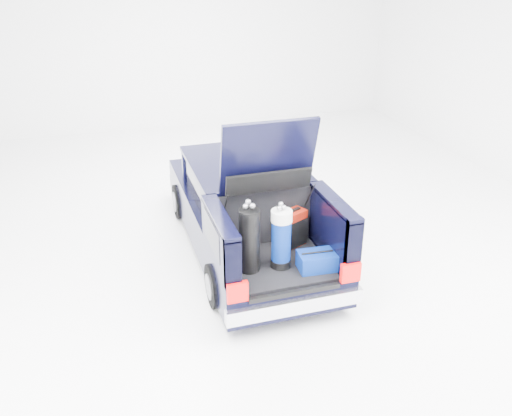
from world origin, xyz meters
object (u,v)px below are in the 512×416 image
object	(u,v)px
red_suitcase	(294,228)
blue_golf_bag	(281,238)
black_golf_bag	(249,240)
blue_duffel	(317,261)
car	(245,208)

from	to	relation	value
red_suitcase	blue_golf_bag	distance (m)	0.62
black_golf_bag	blue_golf_bag	size ratio (longest dim) A/B	1.06
red_suitcase	blue_duffel	world-z (taller)	red_suitcase
red_suitcase	black_golf_bag	bearing A→B (deg)	-174.52
blue_duffel	red_suitcase	bearing A→B (deg)	100.41
black_golf_bag	blue_golf_bag	bearing A→B (deg)	2.23
black_golf_bag	blue_duffel	world-z (taller)	black_golf_bag
red_suitcase	black_golf_bag	distance (m)	0.92
car	blue_golf_bag	distance (m)	1.71
blue_golf_bag	blue_duffel	size ratio (longest dim) A/B	1.80
blue_golf_bag	blue_duffel	distance (m)	0.56
car	blue_golf_bag	world-z (taller)	car
car	black_golf_bag	distance (m)	1.74
blue_golf_bag	black_golf_bag	bearing A→B (deg)	-176.76
car	black_golf_bag	bearing A→B (deg)	-103.86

